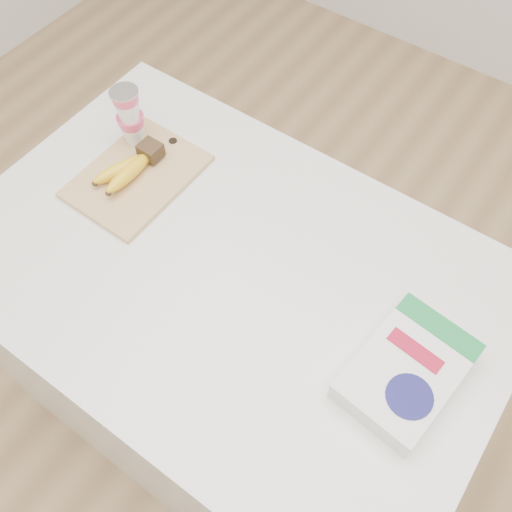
{
  "coord_description": "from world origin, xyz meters",
  "views": [
    {
      "loc": [
        0.4,
        -0.46,
        1.85
      ],
      "look_at": [
        0.04,
        0.04,
        0.9
      ],
      "focal_mm": 40.0,
      "sensor_mm": 36.0,
      "label": 1
    }
  ],
  "objects_px": {
    "bananas": "(130,167)",
    "yogurt_stack": "(129,115)",
    "cutting_board": "(137,176)",
    "table": "(235,352)",
    "cereal_box": "(407,371)"
  },
  "relations": [
    {
      "from": "yogurt_stack",
      "to": "cereal_box",
      "type": "xyz_separation_m",
      "value": [
        0.78,
        -0.15,
        -0.07
      ]
    },
    {
      "from": "yogurt_stack",
      "to": "cereal_box",
      "type": "distance_m",
      "value": 0.79
    },
    {
      "from": "cereal_box",
      "to": "yogurt_stack",
      "type": "bearing_deg",
      "value": 175.48
    },
    {
      "from": "cereal_box",
      "to": "bananas",
      "type": "bearing_deg",
      "value": -179.23
    },
    {
      "from": "table",
      "to": "cutting_board",
      "type": "xyz_separation_m",
      "value": [
        -0.31,
        0.07,
        0.44
      ]
    },
    {
      "from": "bananas",
      "to": "table",
      "type": "bearing_deg",
      "value": -12.25
    },
    {
      "from": "yogurt_stack",
      "to": "cereal_box",
      "type": "height_order",
      "value": "yogurt_stack"
    },
    {
      "from": "bananas",
      "to": "yogurt_stack",
      "type": "distance_m",
      "value": 0.12
    },
    {
      "from": "bananas",
      "to": "cereal_box",
      "type": "bearing_deg",
      "value": -5.45
    },
    {
      "from": "table",
      "to": "yogurt_stack",
      "type": "bearing_deg",
      "value": 158.63
    },
    {
      "from": "table",
      "to": "yogurt_stack",
      "type": "distance_m",
      "value": 0.66
    },
    {
      "from": "table",
      "to": "bananas",
      "type": "bearing_deg",
      "value": 167.75
    },
    {
      "from": "cutting_board",
      "to": "bananas",
      "type": "height_order",
      "value": "bananas"
    },
    {
      "from": "table",
      "to": "cereal_box",
      "type": "relative_size",
      "value": 4.42
    },
    {
      "from": "cutting_board",
      "to": "bananas",
      "type": "distance_m",
      "value": 0.03
    }
  ]
}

